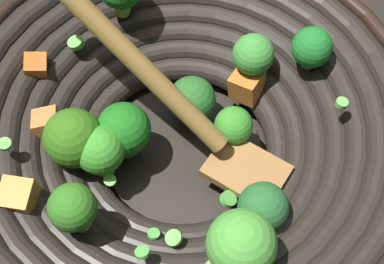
{
  "coord_description": "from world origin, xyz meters",
  "views": [
    {
      "loc": [
        -0.07,
        0.26,
        0.51
      ],
      "look_at": [
        -0.01,
        -0.01,
        0.03
      ],
      "focal_mm": 53.38,
      "sensor_mm": 36.0,
      "label": 1
    }
  ],
  "objects": [
    {
      "name": "wok",
      "position": [
        0.0,
        0.0,
        0.06
      ],
      "size": [
        0.47,
        0.43,
        0.22
      ],
      "color": "black",
      "rests_on": "ground"
    },
    {
      "name": "ground_plane",
      "position": [
        0.0,
        0.0,
        0.0
      ],
      "size": [
        4.0,
        4.0,
        0.0
      ],
      "primitive_type": "plane",
      "color": "#28231E"
    }
  ]
}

